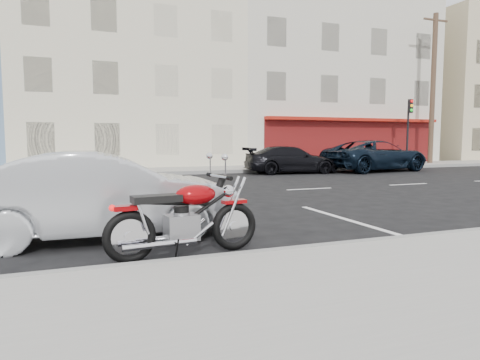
# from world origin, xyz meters

# --- Properties ---
(ground) EXTENTS (120.00, 120.00, 0.00)m
(ground) POSITION_xyz_m (0.00, 0.00, 0.00)
(ground) COLOR black
(ground) RESTS_ON ground
(sidewalk_near) EXTENTS (80.00, 3.40, 0.15)m
(sidewalk_near) POSITION_xyz_m (-5.00, -8.70, 0.07)
(sidewalk_near) COLOR gray
(sidewalk_near) RESTS_ON ground
(sidewalk_far) EXTENTS (80.00, 3.40, 0.15)m
(sidewalk_far) POSITION_xyz_m (-5.00, 8.70, 0.07)
(sidewalk_far) COLOR gray
(sidewalk_far) RESTS_ON ground
(curb_near) EXTENTS (80.00, 0.12, 0.16)m
(curb_near) POSITION_xyz_m (-5.00, -7.00, 0.08)
(curb_near) COLOR gray
(curb_near) RESTS_ON ground
(curb_far) EXTENTS (80.00, 0.12, 0.16)m
(curb_far) POSITION_xyz_m (-5.00, 7.00, 0.08)
(curb_far) COLOR gray
(curb_far) RESTS_ON ground
(bldg_cream) EXTENTS (12.00, 12.00, 11.50)m
(bldg_cream) POSITION_xyz_m (-2.00, 16.30, 5.75)
(bldg_cream) COLOR beige
(bldg_cream) RESTS_ON ground
(bldg_corner) EXTENTS (14.00, 12.00, 12.50)m
(bldg_corner) POSITION_xyz_m (11.00, 16.30, 6.25)
(bldg_corner) COLOR beige
(bldg_corner) RESTS_ON ground
(bldg_far_east) EXTENTS (12.00, 12.00, 11.00)m
(bldg_far_east) POSITION_xyz_m (26.00, 16.30, 5.50)
(bldg_far_east) COLOR #C1B28B
(bldg_far_east) RESTS_ON ground
(utility_pole) EXTENTS (1.80, 0.30, 9.00)m
(utility_pole) POSITION_xyz_m (15.50, 8.60, 4.74)
(utility_pole) COLOR #422D1E
(utility_pole) RESTS_ON sidewalk_far
(traffic_light) EXTENTS (0.26, 0.30, 3.80)m
(traffic_light) POSITION_xyz_m (13.50, 8.33, 2.56)
(traffic_light) COLOR black
(traffic_light) RESTS_ON sidewalk_far
(fire_hydrant) EXTENTS (0.20, 0.20, 0.72)m
(fire_hydrant) POSITION_xyz_m (12.00, 8.50, 0.53)
(fire_hydrant) COLOR beige
(fire_hydrant) RESTS_ON sidewalk_far
(motorcycle) EXTENTS (2.16, 0.71, 1.09)m
(motorcycle) POSITION_xyz_m (-2.85, -6.29, 0.50)
(motorcycle) COLOR black
(motorcycle) RESTS_ON ground
(sedan_silver) EXTENTS (4.25, 1.59, 1.39)m
(sedan_silver) POSITION_xyz_m (-4.55, -4.90, 0.69)
(sedan_silver) COLOR #B8BCC1
(sedan_silver) RESTS_ON ground
(suv_far) EXTENTS (5.86, 3.28, 1.55)m
(suv_far) POSITION_xyz_m (9.07, 5.69, 0.77)
(suv_far) COLOR black
(suv_far) RESTS_ON ground
(car_far) EXTENTS (4.56, 2.27, 1.27)m
(car_far) POSITION_xyz_m (4.45, 5.96, 0.64)
(car_far) COLOR black
(car_far) RESTS_ON ground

